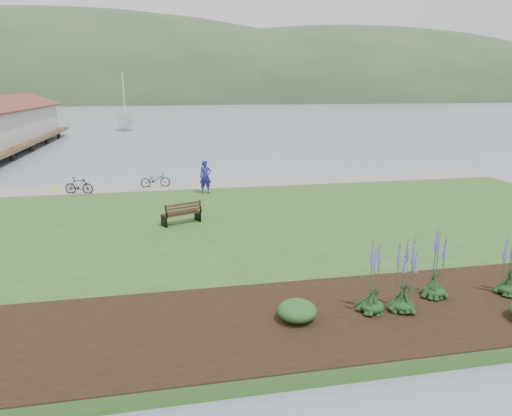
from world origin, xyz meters
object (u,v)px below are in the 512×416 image
Objects in this scene: person at (205,174)px; bicycle_a at (155,180)px; sailboat at (126,130)px; park_bench at (182,213)px.

bicycle_a is (-2.75, 2.07, -0.62)m from person.
person is 44.64m from sailboat.
person reaches higher than park_bench.
bicycle_a is at bearing 133.18° from person.
bicycle_a is at bearing -89.00° from sailboat.
bicycle_a is 42.18m from sailboat.
person is 3.50m from bicycle_a.
sailboat is (-7.59, 43.96, -1.46)m from person.
bicycle_a is at bearing 76.28° from park_bench.
person is at bearing -85.79° from sailboat.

